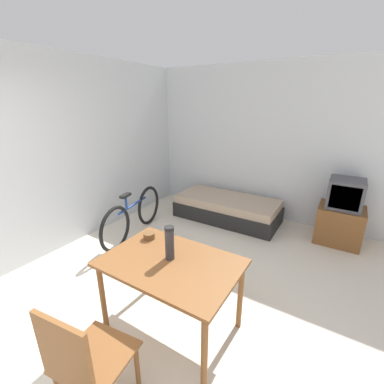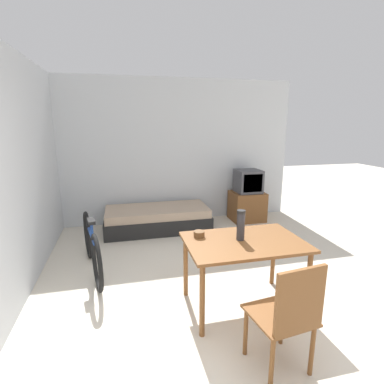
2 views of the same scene
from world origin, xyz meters
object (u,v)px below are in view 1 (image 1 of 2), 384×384
tv (341,215)px  dining_table (171,270)px  thermos_flask (170,241)px  bicycle (134,215)px  daybed (227,208)px  mate_bowl (149,236)px  wooden_chair (83,361)px

tv → dining_table: 2.93m
tv → thermos_flask: bearing=-115.5°
tv → bicycle: tv is taller
dining_table → bicycle: bearing=143.9°
daybed → mate_bowl: 2.39m
daybed → mate_bowl: (0.16, -2.31, 0.57)m
thermos_flask → mate_bowl: thermos_flask is taller
dining_table → tv: bearing=65.3°
bicycle → wooden_chair: bearing=-52.8°
mate_bowl → daybed: bearing=93.9°
mate_bowl → dining_table: bearing=-26.1°
wooden_chair → mate_bowl: 1.20m
daybed → dining_table: (0.58, -2.52, 0.45)m
wooden_chair → thermos_flask: 1.01m
wooden_chair → mate_bowl: size_ratio=8.23×
daybed → bicycle: bicycle is taller
daybed → thermos_flask: size_ratio=5.94×
tv → mate_bowl: (-1.64, -2.45, 0.32)m
wooden_chair → bicycle: wooden_chair is taller
tv → dining_table: tv is taller
bicycle → thermos_flask: size_ratio=5.15×
wooden_chair → thermos_flask: (-0.00, 0.93, 0.38)m
bicycle → mate_bowl: size_ratio=14.08×
tv → bicycle: 3.19m
tv → mate_bowl: size_ratio=8.82×
daybed → dining_table: dining_table is taller
daybed → tv: (1.80, 0.14, 0.24)m
dining_table → mate_bowl: (-0.42, 0.20, 0.12)m
tv → wooden_chair: (-1.25, -3.56, 0.08)m
bicycle → thermos_flask: bearing=-35.8°
bicycle → mate_bowl: (1.17, -0.95, 0.42)m
thermos_flask → bicycle: bearing=144.2°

